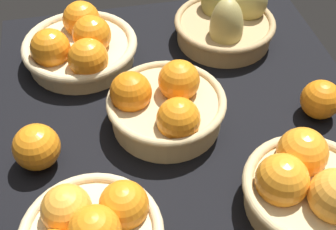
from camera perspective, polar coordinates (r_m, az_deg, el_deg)
market_tray at (r=87.49cm, az=2.38°, el=-1.63°), size 84.00×72.00×3.00cm
basket_far_right at (r=98.86cm, az=-11.09°, el=8.55°), size 24.61×24.61×11.03cm
basket_near_right_pears at (r=104.72cm, az=7.38°, el=11.53°), size 23.27×24.32×13.97cm
basket_near_left at (r=74.65cm, az=17.17°, el=-8.63°), size 21.29×21.29×11.28cm
basket_center at (r=83.01cm, az=-0.35°, el=1.24°), size 22.10×22.10×11.93cm
loose_orange_front_gap at (r=90.06cm, az=18.68°, el=1.86°), size 7.53×7.53×7.53cm
loose_orange_side_gap at (r=80.20cm, az=-16.23°, el=-3.90°), size 8.13×8.13×8.13cm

